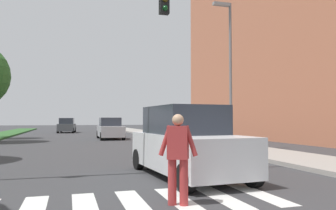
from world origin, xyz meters
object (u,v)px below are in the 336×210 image
pedestrian_performer (178,155)px  suv_crossing (186,143)px  sedan_midblock (110,129)px  sedan_distant (67,126)px  street_lamp_right (229,61)px

pedestrian_performer → suv_crossing: size_ratio=0.36×
suv_crossing → sedan_midblock: suv_crossing is taller
sedan_distant → pedestrian_performer: bearing=-86.6°
street_lamp_right → suv_crossing: bearing=-125.7°
street_lamp_right → sedan_distant: bearing=106.9°
street_lamp_right → sedan_midblock: bearing=111.3°
street_lamp_right → sedan_midblock: (-4.63, 11.89, -3.79)m
sedan_midblock → pedestrian_performer: bearing=-93.5°
sedan_midblock → sedan_distant: size_ratio=0.98×
street_lamp_right → pedestrian_performer: bearing=-122.1°
sedan_midblock → sedan_distant: (-3.46, 14.75, 0.01)m
suv_crossing → sedan_midblock: (0.10, 18.48, -0.13)m
pedestrian_performer → street_lamp_right: bearing=57.9°
street_lamp_right → pedestrian_performer: (-5.93, -9.47, -3.66)m
pedestrian_performer → sedan_midblock: bearing=86.5°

